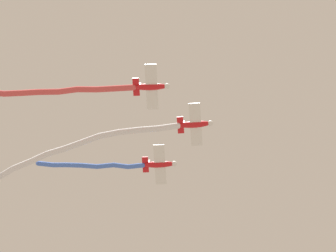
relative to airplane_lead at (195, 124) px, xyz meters
The scene contains 6 objects.
airplane_lead is the anchor object (origin of this frame).
smoke_trail_lead 17.12m from the airplane_lead, ahead, with size 29.78×2.97×2.40m.
airplane_left_wing 8.93m from the airplane_lead, 36.31° to the right, with size 5.69×7.47×1.84m.
smoke_trail_left_wing 17.69m from the airplane_lead, ahead, with size 16.02×5.96×1.42m.
airplane_right_wing 8.93m from the airplane_lead, 59.71° to the left, with size 5.69×7.47×1.84m.
smoke_trail_right_wing 20.66m from the airplane_lead, 32.52° to the left, with size 21.48×6.64×1.57m.
Camera 1 is at (-8.59, 45.59, 5.93)m, focal length 66.61 mm.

